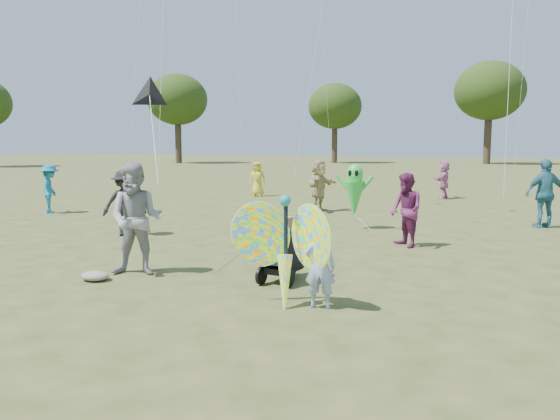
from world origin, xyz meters
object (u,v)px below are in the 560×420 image
(crowd_d, at_px, (319,185))
(jogging_stroller, at_px, (284,244))
(crowd_g, at_px, (257,179))
(crowd_j, at_px, (444,180))
(crowd_c, at_px, (545,193))
(alien_kite, at_px, (355,193))
(crowd_e, at_px, (406,210))
(crowd_i, at_px, (50,189))
(crowd_b, at_px, (124,203))
(adult_man, at_px, (136,219))
(child_girl, at_px, (320,267))
(butterfly_kite, at_px, (285,250))

(crowd_d, distance_m, jogging_stroller, 9.35)
(crowd_g, distance_m, crowd_j, 7.78)
(crowd_c, height_order, alien_kite, crowd_c)
(crowd_e, distance_m, alien_kite, 2.68)
(crowd_i, bearing_deg, crowd_b, -151.74)
(adult_man, height_order, crowd_j, adult_man)
(child_girl, bearing_deg, crowd_i, -39.36)
(crowd_e, height_order, crowd_i, crowd_e)
(child_girl, relative_size, crowd_g, 0.79)
(crowd_g, bearing_deg, crowd_i, -131.21)
(adult_man, distance_m, crowd_b, 4.27)
(child_girl, relative_size, crowd_c, 0.63)
(child_girl, bearing_deg, crowd_j, -99.82)
(crowd_c, relative_size, crowd_e, 1.13)
(adult_man, height_order, crowd_e, adult_man)
(crowd_b, relative_size, jogging_stroller, 1.49)
(crowd_i, bearing_deg, butterfly_kite, -155.34)
(crowd_e, height_order, crowd_g, crowd_e)
(jogging_stroller, distance_m, alien_kite, 5.86)
(crowd_i, relative_size, alien_kite, 0.91)
(crowd_c, height_order, crowd_d, crowd_c)
(crowd_j, xyz_separation_m, jogging_stroller, (-1.15, -14.97, -0.16))
(crowd_e, bearing_deg, crowd_j, 141.69)
(child_girl, xyz_separation_m, butterfly_kite, (-0.49, -0.08, 0.21))
(crowd_b, bearing_deg, child_girl, -77.94)
(adult_man, relative_size, crowd_b, 1.20)
(crowd_e, bearing_deg, crowd_b, -120.33)
(crowd_g, distance_m, butterfly_kite, 15.91)
(crowd_b, distance_m, crowd_j, 13.89)
(crowd_c, xyz_separation_m, crowd_j, (-3.30, 7.02, -0.16))
(crowd_e, relative_size, alien_kite, 0.94)
(jogging_stroller, height_order, alien_kite, alien_kite)
(crowd_e, distance_m, crowd_i, 11.81)
(adult_man, distance_m, crowd_e, 5.85)
(crowd_g, xyz_separation_m, butterfly_kite, (6.92, -14.32, 0.06))
(crowd_c, distance_m, crowd_e, 5.18)
(crowd_d, xyz_separation_m, crowd_e, (3.72, -5.29, -0.05))
(crowd_b, height_order, crowd_c, crowd_c)
(crowd_d, distance_m, crowd_e, 6.46)
(jogging_stroller, bearing_deg, alien_kite, 101.18)
(crowd_b, xyz_separation_m, crowd_g, (-1.08, 10.35, -0.07))
(crowd_e, relative_size, crowd_i, 1.03)
(adult_man, xyz_separation_m, crowd_g, (-3.86, 13.59, -0.24))
(crowd_g, bearing_deg, jogging_stroller, -78.08)
(crowd_d, height_order, alien_kite, crowd_d)
(crowd_i, bearing_deg, child_girl, -153.93)
(adult_man, bearing_deg, child_girl, -29.31)
(crowd_j, distance_m, butterfly_kite, 16.29)
(crowd_e, xyz_separation_m, crowd_g, (-7.78, 9.25, -0.08))
(crowd_b, relative_size, crowd_i, 1.02)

